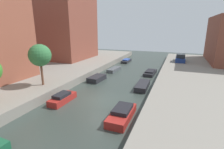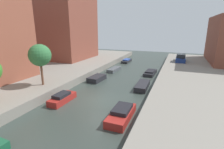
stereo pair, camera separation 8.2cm
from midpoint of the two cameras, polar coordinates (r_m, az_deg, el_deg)
name	(u,v)px [view 2 (the right image)]	position (r m, az deg, el deg)	size (l,w,h in m)	color
ground_plane	(99,101)	(18.30, -4.24, -8.80)	(84.00, 84.00, 0.00)	#333D38
quay_left	(1,81)	(27.82, -33.33, -1.76)	(20.00, 64.00, 1.00)	gray
apartment_tower_far	(65,12)	(39.53, -15.65, 19.61)	(10.00, 11.21, 19.55)	brown
street_tree_3	(40,55)	(20.90, -23.02, 5.94)	(2.51, 2.51, 4.77)	brown
parked_car	(181,58)	(36.70, 22.20, 5.09)	(1.84, 4.25, 1.57)	navy
moored_boat_left_2	(62,98)	(18.55, -16.30, -7.66)	(1.29, 3.36, 0.98)	maroon
moored_boat_left_3	(97,78)	(24.97, -5.05, -1.29)	(1.83, 3.24, 0.70)	#232328
moored_boat_left_4	(114,69)	(30.49, 0.80, 1.70)	(1.46, 3.78, 0.56)	#4C5156
moored_boat_left_5	(127,61)	(38.68, 4.99, 4.62)	(1.37, 4.12, 0.71)	#232328
moored_boat_right_2	(121,114)	(14.79, 3.35, -13.13)	(1.60, 4.00, 0.99)	maroon
moored_boat_right_3	(142,86)	(22.18, 10.32, -3.71)	(1.51, 4.13, 0.65)	#232328
moored_boat_right_4	(150,73)	(28.96, 12.87, 0.64)	(1.70, 4.20, 0.71)	#232328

